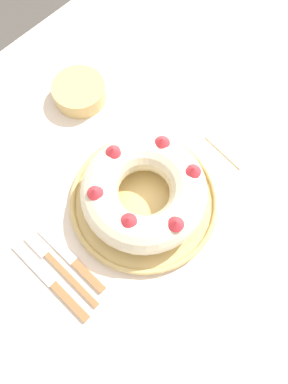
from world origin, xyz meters
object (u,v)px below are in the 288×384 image
Objects in this scene: serving_dish at (144,200)px; serving_knife at (55,286)px; side_bowl at (79,92)px; napkin at (246,133)px; cake_knife at (75,263)px; fork at (56,264)px; bundt_cake at (144,192)px.

serving_dish reaches higher than serving_knife.
side_bowl reaches higher than napkin.
napkin is (0.20, -0.36, -0.02)m from side_bowl.
serving_knife is 0.55m from napkin.
fork is at bearing 142.56° from cake_knife.
serving_dish is 2.01× the size of napkin.
serving_knife is 1.38× the size of napkin.
napkin is at bearing -10.17° from serving_knife.
cake_knife is 0.41m from side_bowl.
bundt_cake is at bearing -107.26° from side_bowl.
bundt_cake is 0.32m from side_bowl.
cake_knife is at bearing 176.95° from bundt_cake.
fork is 1.30× the size of napkin.
napkin is (0.54, -0.06, -0.00)m from serving_knife.
cake_knife is at bearing -134.59° from side_bowl.
serving_knife is (-0.25, 0.01, -0.06)m from bundt_cake.
fork is 0.04m from serving_knife.
serving_knife and cake_knife have the same top height.
serving_dish reaches higher than cake_knife.
bundt_cake is 0.26m from serving_knife.
serving_dish is 0.05m from bundt_cake.
fork reaches higher than napkin.
napkin is at bearing -61.40° from side_bowl.
bundt_cake is 0.23m from fork.
cake_knife is (0.03, -0.03, 0.00)m from fork.
serving_dish is at bearing -4.86° from serving_knife.
side_bowl is (0.09, 0.30, -0.04)m from bundt_cake.
serving_knife reaches higher than fork.
serving_dish is 1.45× the size of serving_knife.
cake_knife is (-0.19, 0.01, -0.01)m from serving_dish.
bundt_cake is at bearing -4.85° from serving_knife.
cake_knife is (0.06, 0.00, 0.00)m from serving_knife.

